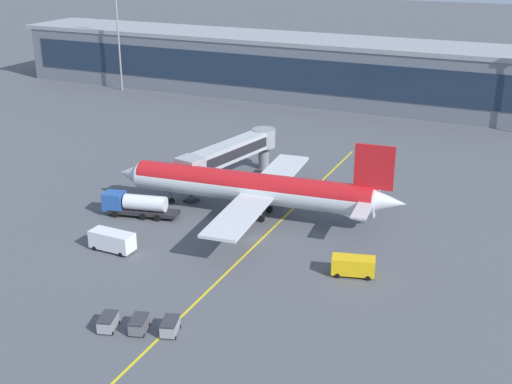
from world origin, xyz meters
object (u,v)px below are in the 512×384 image
at_px(main_airliner, 253,188).
at_px(fuel_tanker, 136,204).
at_px(baggage_cart_2, 170,326).
at_px(baggage_cart_0, 108,322).
at_px(crew_van, 354,265).
at_px(baggage_cart_1, 139,324).
at_px(lavatory_truck, 113,240).

distance_m(main_airliner, fuel_tanker, 16.74).
bearing_deg(baggage_cart_2, baggage_cart_0, -162.00).
relative_size(fuel_tanker, baggage_cart_2, 3.70).
height_order(main_airliner, crew_van, main_airliner).
relative_size(main_airliner, baggage_cart_1, 14.15).
bearing_deg(crew_van, baggage_cart_2, -123.51).
height_order(lavatory_truck, baggage_cart_0, lavatory_truck).
xyz_separation_m(baggage_cart_1, baggage_cart_2, (3.04, 0.99, 0.00)).
relative_size(fuel_tanker, baggage_cart_0, 3.70).
bearing_deg(lavatory_truck, main_airliner, 57.84).
height_order(main_airliner, baggage_cart_0, main_airliner).
height_order(lavatory_truck, baggage_cart_2, lavatory_truck).
height_order(fuel_tanker, lavatory_truck, fuel_tanker).
bearing_deg(lavatory_truck, baggage_cart_1, -46.27).
xyz_separation_m(fuel_tanker, baggage_cart_2, (20.34, -23.64, -0.96)).
xyz_separation_m(lavatory_truck, crew_van, (29.43, 6.45, -0.11)).
bearing_deg(fuel_tanker, crew_van, -7.06).
bearing_deg(crew_van, baggage_cart_1, -127.90).
bearing_deg(main_airliner, baggage_cart_1, -85.78).
distance_m(baggage_cart_0, baggage_cart_1, 3.20).
relative_size(crew_van, baggage_cart_2, 1.79).
bearing_deg(baggage_cart_2, main_airliner, 99.93).
bearing_deg(lavatory_truck, crew_van, 12.37).
height_order(baggage_cart_0, baggage_cart_1, same).
xyz_separation_m(main_airliner, baggage_cart_2, (5.38, -30.75, -3.46)).
bearing_deg(fuel_tanker, baggage_cart_2, -49.30).
bearing_deg(main_airliner, fuel_tanker, -154.57).
bearing_deg(lavatory_truck, fuel_tanker, 109.95).
xyz_separation_m(lavatory_truck, baggage_cart_1, (13.46, -14.06, -0.64)).
xyz_separation_m(fuel_tanker, baggage_cart_0, (14.25, -25.62, -0.96)).
height_order(main_airliner, lavatory_truck, main_airliner).
relative_size(main_airliner, baggage_cart_0, 14.15).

